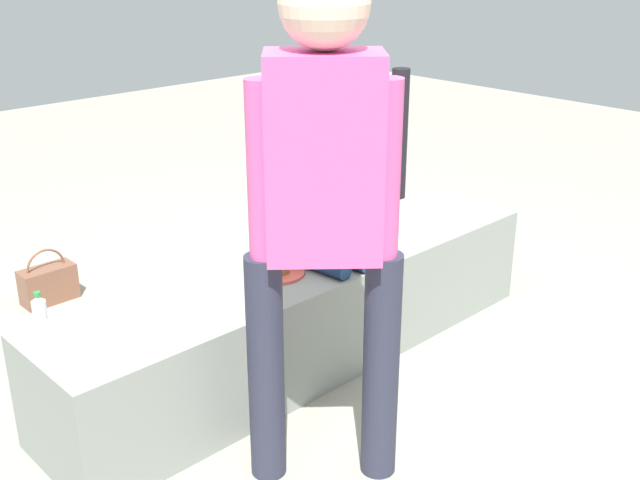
{
  "coord_description": "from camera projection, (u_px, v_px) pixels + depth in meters",
  "views": [
    {
      "loc": [
        -2.01,
        -2.2,
        1.76
      ],
      "look_at": [
        -0.21,
        -0.31,
        0.72
      ],
      "focal_mm": 43.12,
      "sensor_mm": 36.0,
      "label": 1
    }
  ],
  "objects": [
    {
      "name": "cake_plate",
      "position": [
        278.0,
        269.0,
        3.12
      ],
      "size": [
        0.22,
        0.22,
        0.07
      ],
      "color": "#E0594C",
      "rests_on": "concrete_ledge"
    },
    {
      "name": "adult_standing",
      "position": [
        324.0,
        192.0,
        2.32
      ],
      "size": [
        0.41,
        0.39,
        1.71
      ],
      "color": "#292B3D",
      "rests_on": "ground_plane"
    },
    {
      "name": "handbag_black_leather",
      "position": [
        255.0,
        291.0,
        3.81
      ],
      "size": [
        0.31,
        0.12,
        0.32
      ],
      "color": "black",
      "rests_on": "ground_plane"
    },
    {
      "name": "ground_plane",
      "position": [
        307.0,
        358.0,
        3.41
      ],
      "size": [
        12.0,
        12.0,
        0.0
      ],
      "primitive_type": "plane",
      "color": "gray"
    },
    {
      "name": "gift_bag",
      "position": [
        186.0,
        313.0,
        3.49
      ],
      "size": [
        0.19,
        0.12,
        0.35
      ],
      "color": "#B259BF",
      "rests_on": "ground_plane"
    },
    {
      "name": "child_seated",
      "position": [
        320.0,
        214.0,
        3.17
      ],
      "size": [
        0.28,
        0.32,
        0.48
      ],
      "color": "navy",
      "rests_on": "concrete_ledge"
    },
    {
      "name": "cake_box_white",
      "position": [
        337.0,
        248.0,
        4.43
      ],
      "size": [
        0.36,
        0.39,
        0.15
      ],
      "primitive_type": "cube",
      "rotation": [
        0.0,
        0.0,
        -0.35
      ],
      "color": "white",
      "rests_on": "ground_plane"
    },
    {
      "name": "handbag_brown_canvas",
      "position": [
        48.0,
        283.0,
        3.91
      ],
      "size": [
        0.27,
        0.13,
        0.29
      ],
      "color": "brown",
      "rests_on": "ground_plane"
    },
    {
      "name": "party_cup_red",
      "position": [
        274.0,
        265.0,
        4.24
      ],
      "size": [
        0.08,
        0.08,
        0.11
      ],
      "primitive_type": "cylinder",
      "color": "red",
      "rests_on": "ground_plane"
    },
    {
      "name": "railing_post",
      "position": [
        397.0,
        172.0,
        4.8
      ],
      "size": [
        0.36,
        0.36,
        1.01
      ],
      "color": "black",
      "rests_on": "ground_plane"
    },
    {
      "name": "concrete_ledge",
      "position": [
        306.0,
        312.0,
        3.33
      ],
      "size": [
        2.39,
        0.53,
        0.47
      ],
      "primitive_type": "cube",
      "color": "gray",
      "rests_on": "ground_plane"
    },
    {
      "name": "water_bottle_near_gift",
      "position": [
        40.0,
        315.0,
        3.59
      ],
      "size": [
        0.07,
        0.07,
        0.22
      ],
      "color": "silver",
      "rests_on": "ground_plane"
    }
  ]
}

